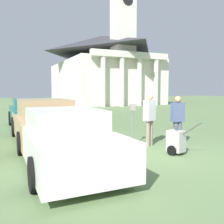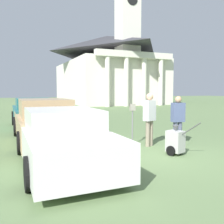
{
  "view_description": "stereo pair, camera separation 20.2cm",
  "coord_description": "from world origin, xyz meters",
  "px_view_note": "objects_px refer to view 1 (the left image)",
  "views": [
    {
      "loc": [
        -3.9,
        -5.9,
        1.83
      ],
      "look_at": [
        -0.45,
        1.69,
        1.1
      ],
      "focal_mm": 40.0,
      "sensor_mm": 36.0,
      "label": 1
    },
    {
      "loc": [
        -3.71,
        -5.99,
        1.83
      ],
      "look_at": [
        -0.45,
        1.69,
        1.1
      ],
      "focal_mm": 40.0,
      "sensor_mm": 36.0,
      "label": 2
    }
  ],
  "objects_px": {
    "parking_meter": "(133,117)",
    "person_worker": "(150,116)",
    "parked_car_white": "(63,138)",
    "equipment_cart": "(176,141)",
    "church": "(103,67)",
    "person_supervisor": "(178,118)",
    "parked_car_teal": "(32,114)",
    "parked_car_tan": "(44,123)"
  },
  "relations": [
    {
      "from": "parked_car_white",
      "to": "person_supervisor",
      "type": "xyz_separation_m",
      "value": [
        3.96,
        0.55,
        0.28
      ]
    },
    {
      "from": "person_worker",
      "to": "person_supervisor",
      "type": "distance_m",
      "value": 0.95
    },
    {
      "from": "parked_car_tan",
      "to": "parked_car_teal",
      "type": "distance_m",
      "value": 3.52
    },
    {
      "from": "church",
      "to": "equipment_cart",
      "type": "bearing_deg",
      "value": -108.34
    },
    {
      "from": "parked_car_white",
      "to": "parking_meter",
      "type": "distance_m",
      "value": 2.89
    },
    {
      "from": "person_supervisor",
      "to": "equipment_cart",
      "type": "distance_m",
      "value": 1.35
    },
    {
      "from": "parked_car_teal",
      "to": "church",
      "type": "bearing_deg",
      "value": 59.71
    },
    {
      "from": "parked_car_white",
      "to": "parked_car_teal",
      "type": "height_order",
      "value": "parked_car_teal"
    },
    {
      "from": "parked_car_white",
      "to": "person_worker",
      "type": "relative_size",
      "value": 2.79
    },
    {
      "from": "parked_car_white",
      "to": "parked_car_teal",
      "type": "bearing_deg",
      "value": 89.9
    },
    {
      "from": "parked_car_teal",
      "to": "person_supervisor",
      "type": "height_order",
      "value": "person_supervisor"
    },
    {
      "from": "parked_car_tan",
      "to": "parking_meter",
      "type": "distance_m",
      "value": 3.13
    },
    {
      "from": "parked_car_tan",
      "to": "person_supervisor",
      "type": "bearing_deg",
      "value": -30.78
    },
    {
      "from": "equipment_cart",
      "to": "parking_meter",
      "type": "bearing_deg",
      "value": 90.91
    },
    {
      "from": "parking_meter",
      "to": "church",
      "type": "xyz_separation_m",
      "value": [
        9.98,
        26.88,
        4.2
      ]
    },
    {
      "from": "person_worker",
      "to": "church",
      "type": "distance_m",
      "value": 29.14
    },
    {
      "from": "parked_car_teal",
      "to": "person_supervisor",
      "type": "distance_m",
      "value": 7.09
    },
    {
      "from": "parking_meter",
      "to": "person_worker",
      "type": "distance_m",
      "value": 0.56
    },
    {
      "from": "parked_car_tan",
      "to": "church",
      "type": "bearing_deg",
      "value": 63.32
    },
    {
      "from": "parked_car_tan",
      "to": "person_worker",
      "type": "height_order",
      "value": "person_worker"
    },
    {
      "from": "equipment_cart",
      "to": "church",
      "type": "bearing_deg",
      "value": 53.63
    },
    {
      "from": "person_worker",
      "to": "church",
      "type": "relative_size",
      "value": 0.08
    },
    {
      "from": "person_supervisor",
      "to": "church",
      "type": "relative_size",
      "value": 0.08
    },
    {
      "from": "parked_car_white",
      "to": "person_supervisor",
      "type": "bearing_deg",
      "value": 7.87
    },
    {
      "from": "person_worker",
      "to": "parked_car_teal",
      "type": "bearing_deg",
      "value": -83.65
    },
    {
      "from": "person_worker",
      "to": "person_supervisor",
      "type": "height_order",
      "value": "person_worker"
    },
    {
      "from": "parked_car_teal",
      "to": "church",
      "type": "relative_size",
      "value": 0.23
    },
    {
      "from": "parking_meter",
      "to": "person_worker",
      "type": "relative_size",
      "value": 0.79
    },
    {
      "from": "parked_car_white",
      "to": "equipment_cart",
      "type": "relative_size",
      "value": 4.85
    },
    {
      "from": "parked_car_tan",
      "to": "person_supervisor",
      "type": "xyz_separation_m",
      "value": [
        3.96,
        -2.35,
        0.23
      ]
    },
    {
      "from": "parked_car_white",
      "to": "parked_car_tan",
      "type": "relative_size",
      "value": 0.96
    },
    {
      "from": "parking_meter",
      "to": "church",
      "type": "height_order",
      "value": "church"
    },
    {
      "from": "parking_meter",
      "to": "person_worker",
      "type": "xyz_separation_m",
      "value": [
        0.44,
        -0.34,
        0.03
      ]
    },
    {
      "from": "parked_car_white",
      "to": "parking_meter",
      "type": "bearing_deg",
      "value": 24.51
    },
    {
      "from": "parked_car_teal",
      "to": "person_supervisor",
      "type": "relative_size",
      "value": 2.97
    },
    {
      "from": "person_supervisor",
      "to": "church",
      "type": "xyz_separation_m",
      "value": [
        8.63,
        27.52,
        4.23
      ]
    },
    {
      "from": "parking_meter",
      "to": "parked_car_tan",
      "type": "bearing_deg",
      "value": 146.9
    },
    {
      "from": "equipment_cart",
      "to": "person_supervisor",
      "type": "bearing_deg",
      "value": 31.52
    },
    {
      "from": "church",
      "to": "parking_meter",
      "type": "bearing_deg",
      "value": -110.36
    },
    {
      "from": "parked_car_tan",
      "to": "person_supervisor",
      "type": "distance_m",
      "value": 4.61
    },
    {
      "from": "equipment_cart",
      "to": "church",
      "type": "relative_size",
      "value": 0.05
    },
    {
      "from": "person_worker",
      "to": "parking_meter",
      "type": "bearing_deg",
      "value": -60.21
    }
  ]
}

